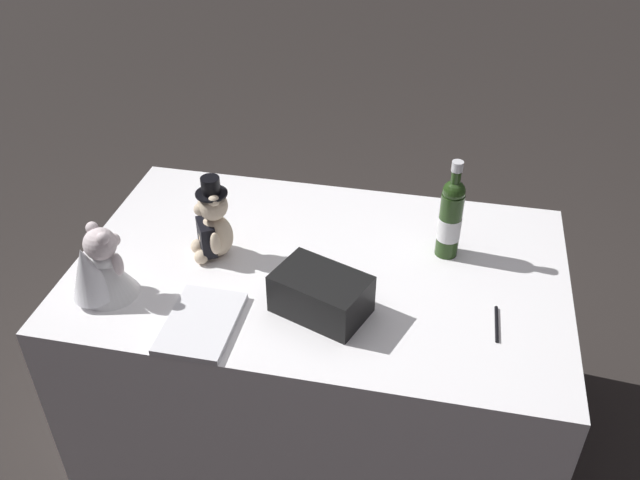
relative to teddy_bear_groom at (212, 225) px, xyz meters
name	(u,v)px	position (x,y,z in m)	size (l,w,h in m)	color
ground_plane	(320,421)	(0.34, 0.01, -0.87)	(12.00, 12.00, 0.00)	#2D2826
reception_table	(320,350)	(0.34, 0.01, -0.49)	(1.54, 0.96, 0.75)	white
teddy_bear_groom	(212,225)	(0.00, 0.00, 0.00)	(0.14, 0.14, 0.28)	beige
teddy_bear_bride	(100,269)	(-0.25, -0.26, -0.01)	(0.21, 0.22, 0.24)	white
champagne_bottle	(451,217)	(0.73, 0.16, 0.03)	(0.07, 0.07, 0.34)	#223B16
signing_pen	(497,323)	(0.89, -0.15, -0.11)	(0.01, 0.15, 0.01)	black
gift_case_black	(321,294)	(0.39, -0.20, -0.05)	(0.31, 0.25, 0.13)	black
guestbook	(201,323)	(0.07, -0.33, -0.10)	(0.19, 0.28, 0.02)	white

